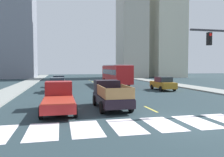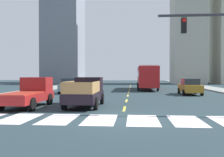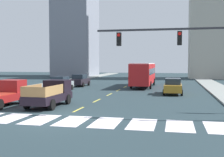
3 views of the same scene
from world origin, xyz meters
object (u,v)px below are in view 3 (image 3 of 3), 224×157
at_px(sedan_far, 173,86).
at_px(traffic_signal_gantry, 199,49).
at_px(pickup_dark, 4,94).
at_px(sedan_near_right, 60,84).
at_px(pickup_stakebed, 51,94).
at_px(sedan_mid, 80,80).
at_px(city_bus, 143,73).

relative_size(sedan_far, traffic_signal_gantry, 0.47).
relative_size(pickup_dark, sedan_far, 1.18).
height_order(sedan_near_right, sedan_far, same).
distance_m(pickup_stakebed, sedan_mid, 18.83).
height_order(pickup_dark, sedan_near_right, pickup_dark).
height_order(sedan_mid, sedan_far, same).
height_order(city_bus, sedan_far, city_bus).
xyz_separation_m(city_bus, sedan_mid, (-9.02, -0.66, -1.09)).
xyz_separation_m(pickup_stakebed, pickup_dark, (-3.69, -0.68, -0.02)).
relative_size(sedan_near_right, sedan_far, 1.00).
height_order(city_bus, sedan_near_right, city_bus).
xyz_separation_m(pickup_stakebed, city_bus, (5.17, 19.09, 1.02)).
bearing_deg(city_bus, pickup_stakebed, -104.33).
bearing_deg(sedan_mid, pickup_stakebed, -80.32).
height_order(pickup_stakebed, sedan_near_right, pickup_stakebed).
distance_m(pickup_dark, sedan_near_right, 12.24).
relative_size(pickup_dark, sedan_near_right, 1.18).
height_order(sedan_near_right, sedan_mid, same).
relative_size(pickup_dark, city_bus, 0.48).
bearing_deg(sedan_far, sedan_mid, 146.98).
xyz_separation_m(sedan_mid, traffic_signal_gantry, (14.72, -21.49, 3.35)).
xyz_separation_m(pickup_dark, city_bus, (8.86, 19.77, 1.03)).
distance_m(pickup_stakebed, pickup_dark, 3.75).
relative_size(pickup_stakebed, pickup_dark, 1.00).
distance_m(pickup_stakebed, traffic_signal_gantry, 11.76).
distance_m(sedan_mid, traffic_signal_gantry, 26.26).
relative_size(sedan_near_right, traffic_signal_gantry, 0.47).
bearing_deg(sedan_near_right, pickup_stakebed, -70.57).
distance_m(city_bus, sedan_far, 9.64).
height_order(city_bus, sedan_mid, city_bus).
xyz_separation_m(sedan_mid, sedan_far, (13.11, -7.99, 0.00)).
bearing_deg(sedan_mid, city_bus, 2.07).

